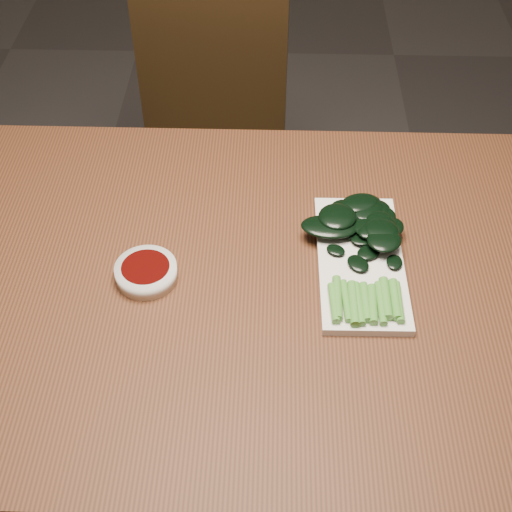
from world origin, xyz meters
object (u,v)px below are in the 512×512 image
Objects in this scene: gai_lan at (363,236)px; serving_plate at (360,262)px; chair_far at (210,149)px; sauce_bowl at (146,272)px; table at (244,305)px.

serving_plate is at bearing -97.68° from gai_lan.
chair_far is 8.98× the size of sauce_bowl.
sauce_bowl is at bearing -177.07° from table.
serving_plate reaches higher than table.
gai_lan is at bearing 20.22° from table.
table is at bearing 2.93° from sauce_bowl.
sauce_bowl reaches higher than table.
gai_lan is at bearing -60.41° from chair_far.
gai_lan is at bearing 82.32° from serving_plate.
chair_far is 0.77m from serving_plate.
table is at bearing -159.78° from gai_lan.
sauce_bowl is at bearing -173.26° from serving_plate.
table is 4.69× the size of serving_plate.
serving_plate is at bearing -62.22° from chair_far.
sauce_bowl is (-0.04, -0.69, 0.28)m from chair_far.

